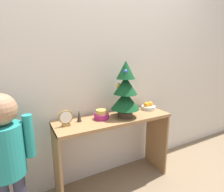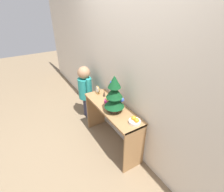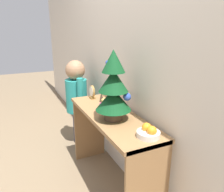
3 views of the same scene
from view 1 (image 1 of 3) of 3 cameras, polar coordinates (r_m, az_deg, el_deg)
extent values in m
cube|color=beige|center=(1.77, -2.90, 12.21)|extent=(7.00, 0.05, 2.50)
cube|color=olive|center=(1.67, 0.67, -7.47)|extent=(1.12, 0.36, 0.03)
cube|color=olive|center=(1.66, -17.42, -21.29)|extent=(0.02, 0.33, 0.70)
cube|color=olive|center=(2.10, 14.20, -13.41)|extent=(0.02, 0.33, 0.70)
cylinder|color=#4C3828|center=(1.68, 4.28, -5.90)|extent=(0.14, 0.14, 0.05)
cylinder|color=brown|center=(1.67, 4.30, -4.44)|extent=(0.02, 0.02, 0.04)
cone|color=#0F421E|center=(1.65, 4.35, -1.40)|extent=(0.27, 0.27, 0.16)
cone|color=#0F421E|center=(1.62, 4.44, 3.50)|extent=(0.22, 0.22, 0.16)
cone|color=#0F421E|center=(1.60, 4.53, 8.55)|extent=(0.17, 0.17, 0.16)
sphere|color=#2D4CA8|center=(1.74, 4.78, 0.28)|extent=(0.06, 0.06, 0.06)
sphere|color=gold|center=(1.63, 2.15, 3.45)|extent=(0.04, 0.04, 0.04)
sphere|color=#2D4CA8|center=(1.56, 4.46, 7.97)|extent=(0.04, 0.04, 0.04)
cylinder|color=silver|center=(1.95, 11.80, -3.74)|extent=(0.15, 0.15, 0.04)
sphere|color=orange|center=(1.96, 12.33, -2.60)|extent=(0.06, 0.06, 0.06)
sphere|color=orange|center=(1.92, 11.15, -2.84)|extent=(0.06, 0.06, 0.06)
cylinder|color=#9E2366|center=(1.62, -3.44, -6.63)|extent=(0.14, 0.14, 0.05)
cylinder|color=gold|center=(1.61, -3.46, -5.17)|extent=(0.10, 0.10, 0.04)
cube|color=olive|center=(1.52, -14.74, -9.08)|extent=(0.06, 0.04, 0.02)
cylinder|color=olive|center=(1.49, -14.89, -6.67)|extent=(0.12, 0.02, 0.12)
cylinder|color=white|center=(1.48, -14.79, -6.79)|extent=(0.10, 0.00, 0.10)
cone|color=#382D23|center=(1.57, -10.69, -6.43)|extent=(0.04, 0.04, 0.10)
cylinder|color=teal|center=(1.50, -31.45, -14.99)|extent=(0.25, 0.25, 0.38)
cylinder|color=teal|center=(1.46, -25.48, -11.69)|extent=(0.07, 0.07, 0.33)
camera|label=2|loc=(2.68, 59.43, 24.52)|focal=28.00mm
camera|label=3|loc=(2.36, 46.28, 11.39)|focal=35.00mm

